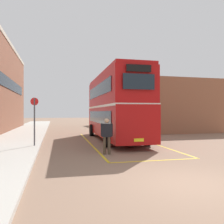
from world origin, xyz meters
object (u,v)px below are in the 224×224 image
Objects in this scene: double_decker_bus at (115,106)px; bus_stop_sign at (34,117)px; single_deck_bus at (110,115)px; pedestrian_boarding at (107,133)px.

bus_stop_sign is (-5.39, -2.48, -0.73)m from double_decker_bus.
bus_stop_sign is at bearing -115.81° from single_deck_bus.
pedestrian_boarding is 0.64× the size of bus_stop_sign.
pedestrian_boarding is (-1.82, -5.45, -1.50)m from double_decker_bus.
single_deck_bus is 3.59× the size of bus_stop_sign.
single_deck_bus reaches higher than pedestrian_boarding.
bus_stop_sign is (-3.56, 2.97, 0.77)m from pedestrian_boarding.
pedestrian_boarding is at bearing -103.86° from single_deck_bus.
single_deck_bus is (3.38, 15.64, -0.87)m from double_decker_bus.
pedestrian_boarding is (-5.20, -21.09, -0.63)m from single_deck_bus.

